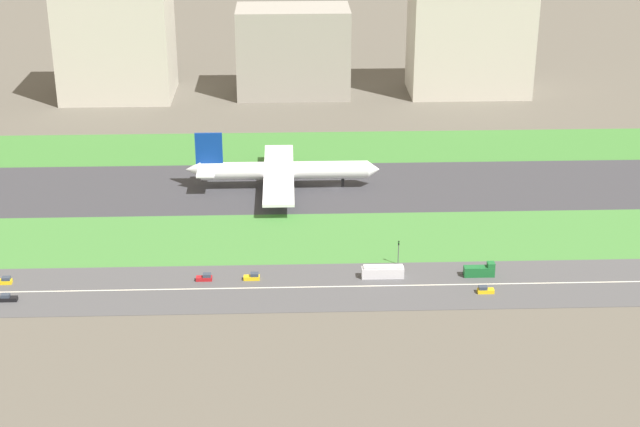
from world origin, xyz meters
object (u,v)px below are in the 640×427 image
Objects in this scene: terminal_building at (116,41)px; fuel_tank_west at (295,50)px; car_1 at (4,281)px; hangar_building at (293,51)px; truck_0 at (480,271)px; office_tower at (470,31)px; bus_0 at (383,272)px; traffic_light at (398,251)px; car_3 at (205,278)px; airliner at (280,171)px; car_0 at (485,290)px; car_5 at (8,298)px; car_2 at (252,277)px.

fuel_tank_west is (77.83, 45.00, -15.72)m from terminal_building.
hangar_building is at bearing 66.15° from car_1.
truck_0 is 185.98m from office_tower.
bus_0 is 1.61× the size of traffic_light.
car_3 is 0.09× the size of terminal_building.
fuel_tank_west reaches higher than car_3.
airliner is 3.15× the size of fuel_tank_west.
airliner is 95.40m from car_0.
fuel_tank_west is (-48.07, 227.00, 7.12)m from truck_0.
traffic_light reaches higher than car_1.
car_5 and car_0 have the same top height.
car_3 is 0.08× the size of office_tower.
office_tower reaches higher than hangar_building.
car_5 is at bearing -128.81° from office_tower.
office_tower reaches higher than airliner.
traffic_light reaches higher than car_0.
terminal_building reaches higher than traffic_light.
car_3 is 51.66m from car_5.
hangar_building is (13.29, 182.00, 18.25)m from car_2.
hangar_building reaches higher than car_3.
car_5 is 1.00× the size of car_0.
traffic_light is at bearing 159.79° from truck_0.
car_2 is at bearing -96.19° from airliner.
hangar_building is (-22.41, 182.00, 17.36)m from bus_0.
fuel_tank_west reaches higher than car_2.
office_tower is (103.76, 182.00, 26.56)m from car_3.
car_5 is at bearing -174.25° from bus_0.
truck_0 is at bearing -175.47° from car_5.
car_1 is 199.82m from hangar_building.
car_1 is 0.21× the size of fuel_tank_west.
airliner is 14.77× the size of car_2.
airliner reaches higher than car_2.
car_2 is 1.00× the size of car_5.
truck_0 is 189.36m from hangar_building.
car_2 is 205.12m from office_tower.
truck_0 is (0.51, 10.00, 0.75)m from car_0.
car_0 is at bearing -92.93° from truck_0.
traffic_light is at bearing -40.31° from car_0.
car_2 is at bearing -171.07° from car_5.
fuel_tank_west is at bearing 149.47° from office_tower.
office_tower is (49.97, 174.01, 23.19)m from traffic_light.
fuel_tank_west is (27.45, 227.00, 7.87)m from car_3.
airliner is at bearing 119.15° from traffic_light.
car_0 is (75.00, -10.00, 0.00)m from car_3.
truck_0 is at bearing -92.93° from car_0.
traffic_light is 0.13× the size of office_tower.
office_tower reaches higher than traffic_light.
traffic_light is 203.81m from terminal_building.
car_0 is at bearing -20.79° from bus_0.
hangar_building is (76.63, 0.00, -5.34)m from terminal_building.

